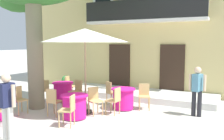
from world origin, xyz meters
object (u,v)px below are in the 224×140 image
object	(u,v)px
cafe_chair_middle_0	(95,99)
ground_planter_left	(65,82)
cafe_chair_far_side_2	(144,95)
cafe_table_far_side	(123,98)
cafe_chair_front_1	(77,90)
cafe_table_front	(63,91)
cafe_chair_near_tree_1	(1,108)
cafe_chair_middle_1	(53,100)
cafe_chair_far_side_1	(115,99)
cafe_chair_far_side_0	(111,91)
cafe_chair_near_tree_2	(19,98)
pedestrian_near_entrance	(7,104)
cafe_umbrella	(85,36)
cafe_chair_front_0	(44,89)
cafe_chair_front_2	(69,85)
pedestrian_mid_plaza	(197,89)
cafe_table_middle	(74,106)
cafe_chair_middle_2	(69,108)

from	to	relation	value
cafe_chair_middle_0	ground_planter_left	bearing A→B (deg)	139.75
cafe_chair_far_side_2	ground_planter_left	distance (m)	4.94
cafe_table_far_side	cafe_chair_front_1	bearing A→B (deg)	179.75
cafe_table_front	ground_planter_left	distance (m)	2.21
cafe_chair_near_tree_1	cafe_chair_middle_1	bearing A→B (deg)	64.17
cafe_table_front	cafe_chair_far_side_1	distance (m)	2.93
cafe_table_front	cafe_chair_far_side_0	world-z (taller)	cafe_chair_far_side_0
cafe_chair_far_side_2	cafe_chair_near_tree_1	bearing A→B (deg)	-129.77
cafe_chair_middle_1	cafe_chair_far_side_2	size ratio (longest dim) A/B	1.00
cafe_chair_near_tree_2	pedestrian_near_entrance	world-z (taller)	pedestrian_near_entrance
cafe_chair_far_side_0	cafe_umbrella	size ratio (longest dim) A/B	0.31
cafe_chair_far_side_1	cafe_chair_front_1	bearing A→B (deg)	159.60
cafe_chair_far_side_0	cafe_chair_far_side_2	world-z (taller)	same
cafe_chair_middle_1	cafe_chair_front_0	world-z (taller)	same
cafe_chair_middle_0	cafe_table_front	size ratio (longest dim) A/B	1.05
cafe_table_front	pedestrian_near_entrance	size ratio (longest dim) A/B	0.52
cafe_chair_middle_1	cafe_chair_far_side_1	bearing A→B (deg)	31.97
cafe_chair_front_2	cafe_chair_near_tree_1	bearing A→B (deg)	-81.27
cafe_umbrella	pedestrian_near_entrance	world-z (taller)	cafe_umbrella
cafe_chair_front_0	cafe_table_far_side	distance (m)	3.28
cafe_umbrella	cafe_chair_far_side_2	bearing A→B (deg)	40.31
cafe_chair_front_2	ground_planter_left	xyz separation A→B (m)	(-1.07, 1.08, -0.12)
cafe_chair_middle_1	cafe_table_front	distance (m)	2.21
cafe_chair_front_2	cafe_chair_far_side_1	world-z (taller)	same
cafe_chair_near_tree_1	cafe_chair_front_2	xyz separation A→B (m)	(-0.62, 4.05, 0.00)
cafe_chair_near_tree_2	cafe_chair_front_2	xyz separation A→B (m)	(-0.05, 2.90, 0.00)
cafe_chair_near_tree_1	pedestrian_mid_plaza	size ratio (longest dim) A/B	0.56
cafe_chair_near_tree_2	cafe_chair_far_side_0	xyz separation A→B (m)	(2.26, 2.43, 0.00)
cafe_chair_near_tree_1	cafe_chair_near_tree_2	size ratio (longest dim) A/B	1.00
cafe_chair_middle_0	cafe_chair_front_0	world-z (taller)	same
cafe_table_front	pedestrian_mid_plaza	xyz separation A→B (m)	(5.24, 0.20, 0.52)
cafe_chair_front_0	cafe_umbrella	xyz separation A→B (m)	(2.29, -0.50, 2.08)
cafe_chair_middle_0	cafe_table_front	xyz separation A→B (m)	(-2.18, 1.12, -0.14)
cafe_table_middle	cafe_chair_far_side_0	size ratio (longest dim) A/B	0.95
cafe_chair_near_tree_1	cafe_chair_middle_2	size ratio (longest dim) A/B	1.00
cafe_chair_middle_0	cafe_chair_far_side_2	world-z (taller)	same
pedestrian_near_entrance	cafe_chair_far_side_0	bearing A→B (deg)	83.03
cafe_chair_front_1	cafe_umbrella	size ratio (longest dim) A/B	0.31
cafe_chair_far_side_0	cafe_table_front	bearing A→B (deg)	-173.14
cafe_chair_middle_1	ground_planter_left	bearing A→B (deg)	122.65
cafe_chair_far_side_2	cafe_umbrella	distance (m)	2.96
cafe_chair_middle_0	ground_planter_left	xyz separation A→B (m)	(-3.46, 2.93, -0.12)
pedestrian_mid_plaza	cafe_chair_middle_1	bearing A→B (deg)	-153.02
cafe_chair_front_1	cafe_chair_far_side_0	bearing A→B (deg)	14.13
cafe_chair_far_side_0	cafe_umbrella	xyz separation A→B (m)	(-0.28, -1.34, 2.08)
cafe_table_middle	cafe_umbrella	xyz separation A→B (m)	(-0.04, 0.71, 2.22)
cafe_chair_front_2	pedestrian_near_entrance	bearing A→B (deg)	-69.80
pedestrian_mid_plaza	cafe_chair_middle_2	bearing A→B (deg)	-138.94
cafe_chair_middle_1	cafe_table_front	xyz separation A→B (m)	(-1.11, 1.90, -0.14)
cafe_chair_front_0	cafe_chair_front_1	xyz separation A→B (m)	(1.23, 0.50, 0.00)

